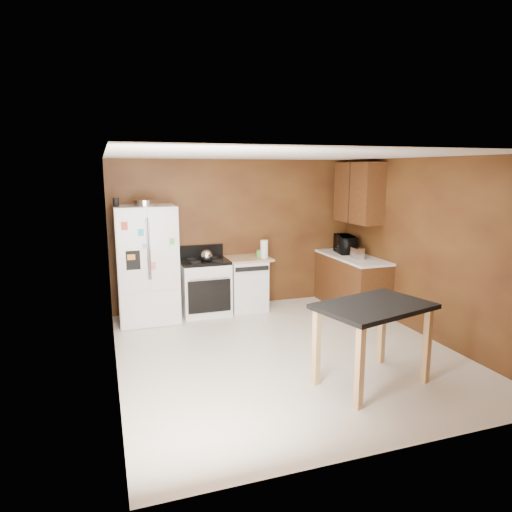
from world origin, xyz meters
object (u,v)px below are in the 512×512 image
gas_range (205,286)px  dishwasher (246,283)px  pen_cup (116,202)px  paper_towel (264,249)px  roasting_pan (145,203)px  kettle (207,255)px  green_canister (260,253)px  island (373,317)px  refrigerator (147,264)px  toaster (357,253)px  microwave (345,245)px

gas_range → dishwasher: 0.72m
pen_cup → gas_range: 1.93m
paper_towel → gas_range: paper_towel is taller
roasting_pan → dishwasher: roasting_pan is taller
kettle → paper_towel: bearing=1.7°
green_canister → island: bearing=-85.6°
refrigerator → dishwasher: size_ratio=2.02×
gas_range → kettle: bearing=-85.1°
pen_cup → kettle: (1.33, 0.02, -0.87)m
island → kettle: bearing=112.2°
kettle → toaster: size_ratio=0.78×
pen_cup → island: pen_cup is taller
green_canister → dishwasher: size_ratio=0.12×
island → roasting_pan: bearing=125.5°
pen_cup → green_canister: 2.46m
paper_towel → microwave: paper_towel is taller
dishwasher → roasting_pan: bearing=-175.7°
pen_cup → microwave: (3.78, -0.03, -0.82)m
roasting_pan → green_canister: roasting_pan is taller
toaster → paper_towel: bearing=163.9°
dishwasher → gas_range: bearing=-178.1°
pen_cup → island: 3.98m
kettle → refrigerator: 0.93m
dishwasher → refrigerator: bearing=-177.0°
pen_cup → toaster: bearing=-8.2°
microwave → gas_range: microwave is taller
microwave → dishwasher: microwave is taller
pen_cup → paper_towel: (2.31, 0.05, -0.83)m
refrigerator → green_canister: bearing=3.0°
paper_towel → refrigerator: size_ratio=0.16×
dishwasher → island: island is taller
island → paper_towel: bearing=94.0°
microwave → dishwasher: 1.85m
pen_cup → microwave: 3.87m
kettle → island: size_ratio=0.14×
gas_range → green_canister: bearing=2.2°
paper_towel → microwave: 1.48m
green_canister → gas_range: (-0.96, -0.04, -0.48)m
pen_cup → green_canister: bearing=4.6°
pen_cup → microwave: bearing=-0.4°
roasting_pan → microwave: size_ratio=0.69×
island → pen_cup: bearing=131.0°
toaster → gas_range: size_ratio=0.22×
roasting_pan → paper_towel: roasting_pan is taller
pen_cup → toaster: (3.72, -0.54, -0.88)m
roasting_pan → island: size_ratio=0.26×
roasting_pan → toaster: roasting_pan is taller
paper_towel → toaster: paper_towel is taller
dishwasher → toaster: bearing=-22.9°
toaster → gas_range: gas_range is taller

